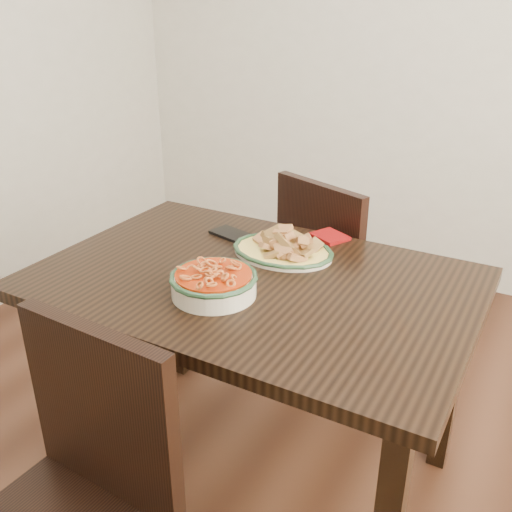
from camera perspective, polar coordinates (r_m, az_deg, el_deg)
The scene contains 9 objects.
floor at distance 2.17m, azimuth 0.28°, elevation -19.56°, with size 3.50×3.50×0.00m, color #371D11.
wall_back at distance 3.21m, azimuth 16.67°, elevation 19.87°, with size 3.50×0.10×2.60m, color beige.
dining_table at distance 1.74m, azimuth -0.32°, elevation -4.73°, with size 1.29×0.86×0.75m.
chair_far at distance 2.32m, azimuth 7.88°, elevation -1.55°, with size 0.54×0.54×0.89m.
chair_near at distance 1.43m, azimuth -17.68°, elevation -22.28°, with size 0.44×0.44×0.89m.
fish_plate at distance 1.83m, azimuth 2.69°, elevation 1.43°, with size 0.33×0.26×0.11m.
noodle_bowl at distance 1.59m, azimuth -4.25°, elevation -2.48°, with size 0.25×0.25×0.08m.
smartphone at distance 1.99m, azimuth -2.36°, elevation 2.17°, with size 0.16×0.08×0.01m, color black.
napkin at distance 1.99m, azimuth 7.39°, elevation 1.95°, with size 0.11×0.10×0.01m, color maroon.
Camera 1 is at (0.75, -1.36, 1.52)m, focal length 40.00 mm.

